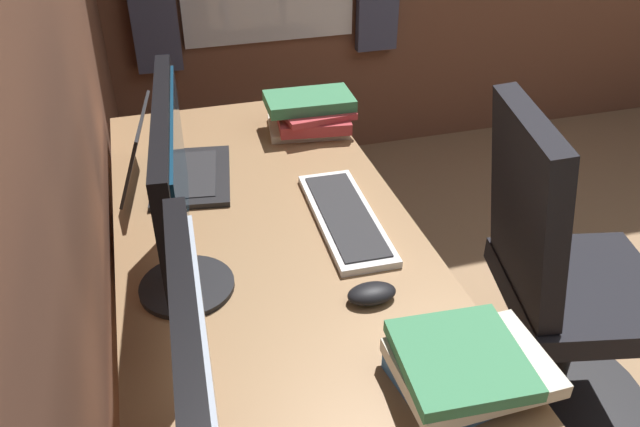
% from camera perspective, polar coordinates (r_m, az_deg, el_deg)
% --- Properties ---
extents(desk, '(2.08, 0.71, 0.73)m').
position_cam_1_polar(desk, '(1.35, -2.07, -10.42)').
color(desk, '#936D47').
rests_on(desk, ground).
extents(drawer_pedestal, '(0.40, 0.51, 0.69)m').
position_cam_1_polar(drawer_pedestal, '(1.91, -6.23, -7.91)').
color(drawer_pedestal, '#936D47').
rests_on(drawer_pedestal, ground).
extents(monitor_primary, '(0.54, 0.20, 0.42)m').
position_cam_1_polar(monitor_primary, '(1.24, -12.95, 1.98)').
color(monitor_primary, black).
rests_on(monitor_primary, desk).
extents(laptop_leftmost, '(0.35, 0.32, 0.20)m').
position_cam_1_polar(laptop_leftmost, '(1.75, -13.34, 4.28)').
color(laptop_leftmost, black).
rests_on(laptop_leftmost, desk).
extents(keyboard_spare, '(0.42, 0.15, 0.02)m').
position_cam_1_polar(keyboard_spare, '(1.55, 2.29, -0.33)').
color(keyboard_spare, silver).
rests_on(keyboard_spare, desk).
extents(mouse_main, '(0.06, 0.10, 0.03)m').
position_cam_1_polar(mouse_main, '(1.32, 4.67, -7.16)').
color(mouse_main, black).
rests_on(mouse_main, desk).
extents(book_stack_near, '(0.25, 0.27, 0.11)m').
position_cam_1_polar(book_stack_near, '(1.98, -0.85, 9.04)').
color(book_stack_near, beige).
rests_on(book_stack_near, desk).
extents(book_stack_far, '(0.23, 0.27, 0.09)m').
position_cam_1_polar(book_stack_far, '(1.16, 12.88, -13.34)').
color(book_stack_far, '#38669E').
rests_on(book_stack_far, desk).
extents(office_chair, '(0.56, 0.59, 0.97)m').
position_cam_1_polar(office_chair, '(1.88, 20.43, -6.73)').
color(office_chair, black).
rests_on(office_chair, ground).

